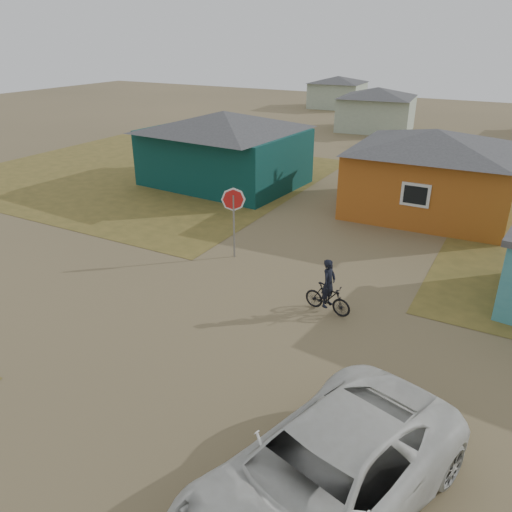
{
  "coord_description": "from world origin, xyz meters",
  "views": [
    {
      "loc": [
        6.35,
        -9.73,
        7.85
      ],
      "look_at": [
        -0.69,
        3.0,
        1.3
      ],
      "focal_mm": 35.0,
      "sensor_mm": 36.0,
      "label": 1
    }
  ],
  "objects": [
    {
      "name": "house_yellow",
      "position": [
        2.5,
        14.0,
        2.0
      ],
      "size": [
        7.72,
        6.76,
        3.9
      ],
      "color": "#AB581A",
      "rests_on": "ground"
    },
    {
      "name": "stop_sign",
      "position": [
        -2.79,
        5.09,
        1.98
      ],
      "size": [
        0.89,
        0.17,
        2.73
      ],
      "color": "gray",
      "rests_on": "ground"
    },
    {
      "name": "house_pale_north",
      "position": [
        -14.0,
        46.0,
        1.75
      ],
      "size": [
        6.28,
        5.81,
        3.4
      ],
      "color": "#A5B59C",
      "rests_on": "ground"
    },
    {
      "name": "cyclist",
      "position": [
        1.83,
        2.94,
        0.64
      ],
      "size": [
        1.59,
        0.65,
        1.75
      ],
      "color": "black",
      "rests_on": "ground"
    },
    {
      "name": "grass_nw",
      "position": [
        -14.0,
        13.0,
        0.01
      ],
      "size": [
        20.0,
        18.0,
        0.0
      ],
      "primitive_type": "cube",
      "color": "olive",
      "rests_on": "ground"
    },
    {
      "name": "house_pale_west",
      "position": [
        -6.0,
        34.0,
        1.86
      ],
      "size": [
        7.04,
        6.15,
        3.6
      ],
      "color": "#A5B59C",
      "rests_on": "ground"
    },
    {
      "name": "house_teal",
      "position": [
        -8.5,
        13.5,
        2.05
      ],
      "size": [
        8.93,
        7.08,
        4.0
      ],
      "color": "#09322F",
      "rests_on": "ground"
    },
    {
      "name": "vehicle",
      "position": [
        4.34,
        -3.72,
        0.85
      ],
      "size": [
        4.41,
        6.68,
        1.71
      ],
      "primitive_type": "imported",
      "rotation": [
        0.0,
        0.0,
        -0.28
      ],
      "color": "silver",
      "rests_on": "ground"
    },
    {
      "name": "ground",
      "position": [
        0.0,
        0.0,
        0.0
      ],
      "size": [
        120.0,
        120.0,
        0.0
      ],
      "primitive_type": "plane",
      "color": "olive"
    }
  ]
}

